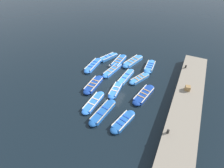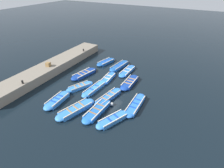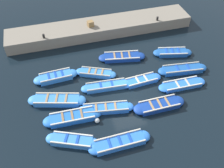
{
  "view_description": "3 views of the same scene",
  "coord_description": "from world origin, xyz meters",
  "px_view_note": "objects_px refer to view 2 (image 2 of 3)",
  "views": [
    {
      "loc": [
        6.8,
        -14.59,
        12.88
      ],
      "look_at": [
        0.12,
        -0.69,
        0.28
      ],
      "focal_mm": 28.0,
      "sensor_mm": 36.0,
      "label": 1
    },
    {
      "loc": [
        -8.12,
        14.09,
        10.38
      ],
      "look_at": [
        -0.35,
        -0.08,
        0.36
      ],
      "focal_mm": 28.0,
      "sensor_mm": 36.0,
      "label": 2
    },
    {
      "loc": [
        -12.2,
        4.71,
        13.68
      ],
      "look_at": [
        0.88,
        0.98,
        0.38
      ],
      "focal_mm": 42.0,
      "sensor_mm": 36.0,
      "label": 3
    }
  ],
  "objects_px": {
    "bollard_mid_north": "(22,82)",
    "boat_outer_right": "(127,71)",
    "boat_broadside": "(57,100)",
    "boat_end_of_row": "(94,89)",
    "buoy_orange_near": "(112,104)",
    "wooden_crate": "(48,64)",
    "boat_drifting": "(80,87)",
    "boat_outer_left": "(97,111)",
    "boat_near_quay": "(135,105)",
    "boat_centre": "(130,82)",
    "boat_bow_out": "(109,97)",
    "boat_tucked": "(84,74)",
    "boat_inner_gap": "(108,78)",
    "boat_alongside": "(119,66)",
    "boat_far_corner": "(106,62)",
    "boat_stern_in": "(76,109)",
    "boat_mid_row": "(113,120)",
    "bollard_north": "(83,50)"
  },
  "relations": [
    {
      "from": "boat_end_of_row",
      "to": "bollard_mid_north",
      "type": "bearing_deg",
      "value": 31.33
    },
    {
      "from": "boat_bow_out",
      "to": "boat_end_of_row",
      "type": "xyz_separation_m",
      "value": [
        2.07,
        -0.59,
        -0.01
      ]
    },
    {
      "from": "boat_centre",
      "to": "wooden_crate",
      "type": "bearing_deg",
      "value": 14.81
    },
    {
      "from": "boat_bow_out",
      "to": "boat_tucked",
      "type": "xyz_separation_m",
      "value": [
        5.0,
        -2.71,
        0.0
      ]
    },
    {
      "from": "boat_tucked",
      "to": "boat_outer_right",
      "type": "bearing_deg",
      "value": -142.42
    },
    {
      "from": "boat_far_corner",
      "to": "boat_outer_left",
      "type": "bearing_deg",
      "value": 116.07
    },
    {
      "from": "boat_mid_row",
      "to": "boat_alongside",
      "type": "relative_size",
      "value": 0.82
    },
    {
      "from": "boat_mid_row",
      "to": "boat_drifting",
      "type": "bearing_deg",
      "value": -26.6
    },
    {
      "from": "boat_drifting",
      "to": "boat_mid_row",
      "type": "height_order",
      "value": "boat_mid_row"
    },
    {
      "from": "boat_outer_left",
      "to": "buoy_orange_near",
      "type": "distance_m",
      "value": 1.64
    },
    {
      "from": "boat_tucked",
      "to": "boat_near_quay",
      "type": "height_order",
      "value": "boat_near_quay"
    },
    {
      "from": "boat_outer_right",
      "to": "bollard_mid_north",
      "type": "height_order",
      "value": "bollard_mid_north"
    },
    {
      "from": "buoy_orange_near",
      "to": "boat_stern_in",
      "type": "bearing_deg",
      "value": 42.87
    },
    {
      "from": "boat_centre",
      "to": "boat_broadside",
      "type": "xyz_separation_m",
      "value": [
        4.77,
        6.42,
        0.01
      ]
    },
    {
      "from": "boat_broadside",
      "to": "boat_end_of_row",
      "type": "bearing_deg",
      "value": -119.96
    },
    {
      "from": "boat_mid_row",
      "to": "bollard_north",
      "type": "height_order",
      "value": "bollard_north"
    },
    {
      "from": "boat_inner_gap",
      "to": "boat_bow_out",
      "type": "bearing_deg",
      "value": 120.47
    },
    {
      "from": "boat_end_of_row",
      "to": "boat_broadside",
      "type": "xyz_separation_m",
      "value": [
        1.98,
        3.43,
        0.03
      ]
    },
    {
      "from": "boat_end_of_row",
      "to": "buoy_orange_near",
      "type": "height_order",
      "value": "boat_end_of_row"
    },
    {
      "from": "boat_alongside",
      "to": "buoy_orange_near",
      "type": "xyz_separation_m",
      "value": [
        -3.02,
        7.6,
        -0.03
      ]
    },
    {
      "from": "boat_alongside",
      "to": "bollard_mid_north",
      "type": "height_order",
      "value": "bollard_mid_north"
    },
    {
      "from": "boat_near_quay",
      "to": "boat_centre",
      "type": "bearing_deg",
      "value": -58.86
    },
    {
      "from": "boat_drifting",
      "to": "boat_inner_gap",
      "type": "distance_m",
      "value": 3.56
    },
    {
      "from": "boat_tucked",
      "to": "buoy_orange_near",
      "type": "height_order",
      "value": "boat_tucked"
    },
    {
      "from": "boat_broadside",
      "to": "boat_outer_left",
      "type": "bearing_deg",
      "value": -172.49
    },
    {
      "from": "boat_broadside",
      "to": "bollard_mid_north",
      "type": "xyz_separation_m",
      "value": [
        4.22,
        0.34,
        0.99
      ]
    },
    {
      "from": "bollard_mid_north",
      "to": "boat_outer_right",
      "type": "bearing_deg",
      "value": -129.44
    },
    {
      "from": "boat_bow_out",
      "to": "wooden_crate",
      "type": "xyz_separation_m",
      "value": [
        8.99,
        -1.01,
        1.09
      ]
    },
    {
      "from": "boat_end_of_row",
      "to": "buoy_orange_near",
      "type": "distance_m",
      "value": 3.21
    },
    {
      "from": "boat_outer_right",
      "to": "boat_broadside",
      "type": "relative_size",
      "value": 1.08
    },
    {
      "from": "boat_alongside",
      "to": "boat_inner_gap",
      "type": "distance_m",
      "value": 3.53
    },
    {
      "from": "boat_outer_left",
      "to": "bollard_north",
      "type": "xyz_separation_m",
      "value": [
        8.41,
        -9.42,
        1.0
      ]
    },
    {
      "from": "wooden_crate",
      "to": "buoy_orange_near",
      "type": "bearing_deg",
      "value": 169.57
    },
    {
      "from": "boat_stern_in",
      "to": "boat_end_of_row",
      "type": "xyz_separation_m",
      "value": [
        0.44,
        -3.66,
        -0.04
      ]
    },
    {
      "from": "boat_outer_left",
      "to": "boat_inner_gap",
      "type": "distance_m",
      "value": 5.94
    },
    {
      "from": "boat_stern_in",
      "to": "boat_outer_left",
      "type": "relative_size",
      "value": 1.07
    },
    {
      "from": "boat_outer_right",
      "to": "wooden_crate",
      "type": "xyz_separation_m",
      "value": [
        8.29,
        5.01,
        1.12
      ]
    },
    {
      "from": "boat_mid_row",
      "to": "boat_broadside",
      "type": "bearing_deg",
      "value": 2.17
    },
    {
      "from": "boat_end_of_row",
      "to": "buoy_orange_near",
      "type": "bearing_deg",
      "value": 154.27
    },
    {
      "from": "boat_broadside",
      "to": "boat_outer_right",
      "type": "bearing_deg",
      "value": -110.7
    },
    {
      "from": "boat_bow_out",
      "to": "wooden_crate",
      "type": "distance_m",
      "value": 9.11
    },
    {
      "from": "boat_centre",
      "to": "boat_near_quay",
      "type": "distance_m",
      "value": 4.04
    },
    {
      "from": "boat_mid_row",
      "to": "boat_near_quay",
      "type": "relative_size",
      "value": 0.84
    },
    {
      "from": "boat_stern_in",
      "to": "boat_end_of_row",
      "type": "relative_size",
      "value": 1.09
    },
    {
      "from": "boat_inner_gap",
      "to": "buoy_orange_near",
      "type": "xyz_separation_m",
      "value": [
        -2.74,
        4.08,
        0.0
      ]
    },
    {
      "from": "boat_drifting",
      "to": "wooden_crate",
      "type": "bearing_deg",
      "value": -8.84
    },
    {
      "from": "boat_alongside",
      "to": "bollard_mid_north",
      "type": "distance_m",
      "value": 11.72
    },
    {
      "from": "boat_stern_in",
      "to": "boat_near_quay",
      "type": "bearing_deg",
      "value": -144.32
    },
    {
      "from": "boat_mid_row",
      "to": "bollard_mid_north",
      "type": "bearing_deg",
      "value": 3.17
    },
    {
      "from": "boat_drifting",
      "to": "bollard_mid_north",
      "type": "height_order",
      "value": "bollard_mid_north"
    }
  ]
}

